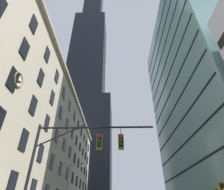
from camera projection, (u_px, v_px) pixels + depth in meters
name	position (u px, v px, depth m)	size (l,w,h in m)	color
station_building	(44.00, 156.00, 41.75)	(14.58, 75.75, 25.49)	#BCAF93
dark_skyscraper	(87.00, 77.00, 103.89)	(28.29, 28.29, 229.02)	black
glass_office_midrise	(210.00, 91.00, 40.34)	(17.93, 34.33, 49.11)	gray
traffic_signal_mast	(82.00, 152.00, 12.55)	(8.65, 0.63, 7.21)	black
street_lamppost	(69.00, 188.00, 23.60)	(2.30, 0.32, 7.23)	#47474C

